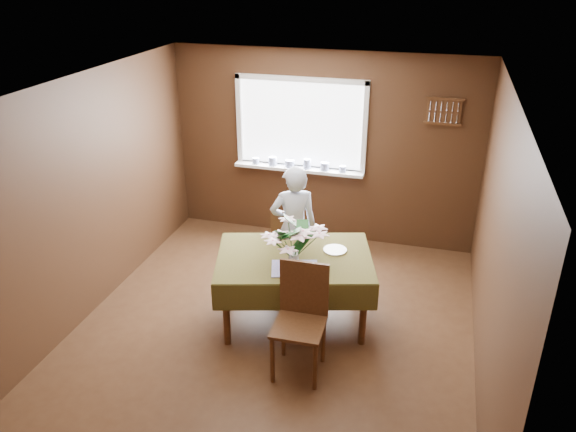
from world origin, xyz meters
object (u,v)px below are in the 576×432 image
(chair_near, at_px, (301,315))
(seated_woman, at_px, (294,227))
(flower_bouquet, at_px, (294,239))
(chair_far, at_px, (290,240))
(dining_table, at_px, (294,264))

(chair_near, relative_size, seated_woman, 0.72)
(chair_near, bearing_deg, seated_woman, 106.41)
(chair_near, xyz_separation_m, flower_bouquet, (-0.21, 0.53, 0.48))
(chair_far, xyz_separation_m, seated_woman, (0.08, -0.13, 0.24))
(dining_table, bearing_deg, seated_woman, 90.00)
(dining_table, xyz_separation_m, flower_bouquet, (0.04, -0.17, 0.38))
(dining_table, bearing_deg, flower_bouquet, -93.39)
(chair_far, relative_size, flower_bouquet, 1.77)
(seated_woman, relative_size, flower_bouquet, 2.88)
(dining_table, bearing_deg, chair_near, -86.01)
(chair_far, relative_size, chair_near, 0.85)
(dining_table, distance_m, chair_far, 0.89)
(flower_bouquet, bearing_deg, chair_near, -68.08)
(flower_bouquet, bearing_deg, dining_table, 102.32)
(dining_table, xyz_separation_m, seated_woman, (-0.20, 0.69, 0.06))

